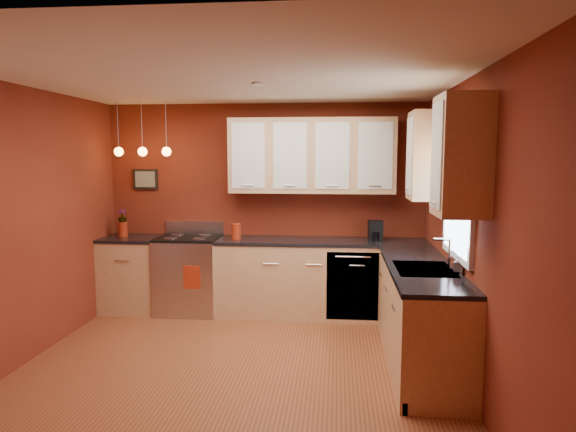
# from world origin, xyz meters

# --- Properties ---
(floor) EXTENTS (4.20, 4.20, 0.00)m
(floor) POSITION_xyz_m (0.00, 0.00, 0.00)
(floor) COLOR brown
(floor) RESTS_ON ground
(ceiling) EXTENTS (4.00, 4.20, 0.02)m
(ceiling) POSITION_xyz_m (0.00, 0.00, 2.60)
(ceiling) COLOR silver
(ceiling) RESTS_ON wall_back
(wall_back) EXTENTS (4.00, 0.02, 2.60)m
(wall_back) POSITION_xyz_m (0.00, 2.10, 1.30)
(wall_back) COLOR maroon
(wall_back) RESTS_ON floor
(wall_front) EXTENTS (4.00, 0.02, 2.60)m
(wall_front) POSITION_xyz_m (0.00, -2.10, 1.30)
(wall_front) COLOR maroon
(wall_front) RESTS_ON floor
(wall_left) EXTENTS (0.02, 4.20, 2.60)m
(wall_left) POSITION_xyz_m (-2.00, 0.00, 1.30)
(wall_left) COLOR maroon
(wall_left) RESTS_ON floor
(wall_right) EXTENTS (0.02, 4.20, 2.60)m
(wall_right) POSITION_xyz_m (2.00, 0.00, 1.30)
(wall_right) COLOR maroon
(wall_right) RESTS_ON floor
(base_cabinets_back_left) EXTENTS (0.70, 0.60, 0.90)m
(base_cabinets_back_left) POSITION_xyz_m (-1.65, 1.80, 0.45)
(base_cabinets_back_left) COLOR tan
(base_cabinets_back_left) RESTS_ON floor
(base_cabinets_back_right) EXTENTS (2.54, 0.60, 0.90)m
(base_cabinets_back_right) POSITION_xyz_m (0.73, 1.80, 0.45)
(base_cabinets_back_right) COLOR tan
(base_cabinets_back_right) RESTS_ON floor
(base_cabinets_right) EXTENTS (0.60, 2.10, 0.90)m
(base_cabinets_right) POSITION_xyz_m (1.70, 0.45, 0.45)
(base_cabinets_right) COLOR tan
(base_cabinets_right) RESTS_ON floor
(counter_back_left) EXTENTS (0.70, 0.62, 0.04)m
(counter_back_left) POSITION_xyz_m (-1.65, 1.80, 0.92)
(counter_back_left) COLOR black
(counter_back_left) RESTS_ON base_cabinets_back_left
(counter_back_right) EXTENTS (2.54, 0.62, 0.04)m
(counter_back_right) POSITION_xyz_m (0.73, 1.80, 0.92)
(counter_back_right) COLOR black
(counter_back_right) RESTS_ON base_cabinets_back_right
(counter_right) EXTENTS (0.62, 2.10, 0.04)m
(counter_right) POSITION_xyz_m (1.70, 0.45, 0.92)
(counter_right) COLOR black
(counter_right) RESTS_ON base_cabinets_right
(gas_range) EXTENTS (0.76, 0.64, 1.11)m
(gas_range) POSITION_xyz_m (-0.92, 1.80, 0.48)
(gas_range) COLOR #B1B1B5
(gas_range) RESTS_ON floor
(dishwasher_front) EXTENTS (0.60, 0.02, 0.80)m
(dishwasher_front) POSITION_xyz_m (1.10, 1.51, 0.45)
(dishwasher_front) COLOR #B1B1B5
(dishwasher_front) RESTS_ON base_cabinets_back_right
(sink) EXTENTS (0.50, 0.70, 0.33)m
(sink) POSITION_xyz_m (1.70, 0.30, 0.92)
(sink) COLOR gray
(sink) RESTS_ON counter_right
(window) EXTENTS (0.06, 1.02, 1.22)m
(window) POSITION_xyz_m (1.97, 0.30, 1.69)
(window) COLOR white
(window) RESTS_ON wall_right
(upper_cabinets_back) EXTENTS (2.00, 0.35, 0.90)m
(upper_cabinets_back) POSITION_xyz_m (0.60, 1.93, 1.95)
(upper_cabinets_back) COLOR tan
(upper_cabinets_back) RESTS_ON wall_back
(upper_cabinets_right) EXTENTS (0.35, 1.95, 0.90)m
(upper_cabinets_right) POSITION_xyz_m (1.82, 0.32, 1.95)
(upper_cabinets_right) COLOR tan
(upper_cabinets_right) RESTS_ON wall_right
(wall_picture) EXTENTS (0.32, 0.03, 0.26)m
(wall_picture) POSITION_xyz_m (-1.55, 2.08, 1.65)
(wall_picture) COLOR black
(wall_picture) RESTS_ON wall_back
(pendant_lights) EXTENTS (0.71, 0.11, 0.66)m
(pendant_lights) POSITION_xyz_m (-1.45, 1.75, 2.01)
(pendant_lights) COLOR gray
(pendant_lights) RESTS_ON ceiling
(red_canister) EXTENTS (0.12, 0.12, 0.19)m
(red_canister) POSITION_xyz_m (-0.31, 1.76, 1.04)
(red_canister) COLOR maroon
(red_canister) RESTS_ON counter_back_right
(red_vase) EXTENTS (0.11, 0.11, 0.18)m
(red_vase) POSITION_xyz_m (-1.77, 1.83, 1.03)
(red_vase) COLOR maroon
(red_vase) RESTS_ON counter_back_left
(flowers) EXTENTS (0.14, 0.14, 0.19)m
(flowers) POSITION_xyz_m (-1.77, 1.83, 1.19)
(flowers) COLOR maroon
(flowers) RESTS_ON red_vase
(coffee_maker) EXTENTS (0.18, 0.17, 0.24)m
(coffee_maker) POSITION_xyz_m (1.37, 1.81, 1.05)
(coffee_maker) COLOR black
(coffee_maker) RESTS_ON counter_back_right
(soap_pump) EXTENTS (0.09, 0.09, 0.17)m
(soap_pump) POSITION_xyz_m (1.95, 0.11, 1.02)
(soap_pump) COLOR silver
(soap_pump) RESTS_ON counter_right
(dish_towel) EXTENTS (0.20, 0.01, 0.28)m
(dish_towel) POSITION_xyz_m (-0.79, 1.47, 0.52)
(dish_towel) COLOR maroon
(dish_towel) RESTS_ON gas_range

